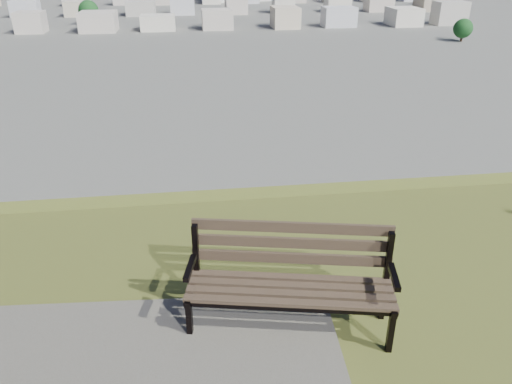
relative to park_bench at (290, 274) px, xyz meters
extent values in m
cube|color=#49392A|center=(-0.05, -0.25, -0.08)|extent=(1.62, 0.42, 0.03)
cube|color=#49392A|center=(-0.03, -0.15, -0.08)|extent=(1.62, 0.42, 0.03)
cube|color=#49392A|center=(-0.01, -0.04, -0.08)|extent=(1.62, 0.42, 0.03)
cube|color=#49392A|center=(0.01, 0.07, -0.08)|extent=(1.62, 0.42, 0.03)
cube|color=#49392A|center=(0.03, 0.14, 0.06)|extent=(1.61, 0.37, 0.09)
cube|color=#49392A|center=(0.03, 0.16, 0.20)|extent=(1.61, 0.37, 0.09)
cube|color=#49392A|center=(0.04, 0.18, 0.33)|extent=(1.61, 0.37, 0.09)
cube|color=black|center=(-0.82, -0.11, -0.28)|extent=(0.06, 0.06, 0.40)
cube|color=black|center=(-0.74, 0.28, -0.06)|extent=(0.06, 0.06, 0.84)
cube|color=black|center=(-0.79, 0.07, -0.11)|extent=(0.14, 0.46, 0.05)
cube|color=black|center=(-0.80, 0.03, 0.12)|extent=(0.11, 0.33, 0.04)
cube|color=black|center=(0.71, -0.43, -0.28)|extent=(0.06, 0.06, 0.40)
cube|color=black|center=(0.79, -0.05, -0.06)|extent=(0.06, 0.06, 0.84)
cube|color=black|center=(0.75, -0.26, -0.11)|extent=(0.14, 0.46, 0.05)
cube|color=black|center=(0.74, -0.30, 0.12)|extent=(0.11, 0.33, 0.04)
cube|color=black|center=(-0.06, -0.26, -0.12)|extent=(1.61, 0.38, 0.04)
cube|color=black|center=(0.02, 0.08, -0.12)|extent=(1.61, 0.38, 0.04)
cube|color=beige|center=(-59.33, 198.32, -21.98)|extent=(11.00, 11.00, 7.00)
cube|color=#C1B3A5|center=(-35.33, 198.32, -21.98)|extent=(11.00, 11.00, 7.00)
cube|color=beige|center=(-11.33, 198.32, -21.98)|extent=(11.00, 11.00, 7.00)
cube|color=silver|center=(12.67, 198.32, -21.98)|extent=(11.00, 11.00, 7.00)
cube|color=beige|center=(36.67, 198.32, -21.98)|extent=(11.00, 11.00, 7.00)
cube|color=tan|center=(60.67, 198.32, -21.98)|extent=(11.00, 11.00, 7.00)
cube|color=beige|center=(84.67, 198.32, -21.98)|extent=(11.00, 11.00, 7.00)
cube|color=#B3ADA2|center=(108.67, 198.32, -21.98)|extent=(11.00, 11.00, 7.00)
cube|color=beige|center=(-71.33, 248.32, -21.98)|extent=(11.00, 11.00, 7.00)
cube|color=silver|center=(-47.33, 248.32, -21.98)|extent=(11.00, 11.00, 7.00)
cube|color=beige|center=(-23.33, 248.32, -21.98)|extent=(11.00, 11.00, 7.00)
cube|color=tan|center=(0.67, 248.32, -21.98)|extent=(11.00, 11.00, 7.00)
cube|color=beige|center=(24.67, 248.32, -21.98)|extent=(11.00, 11.00, 7.00)
cube|color=#B3ADA2|center=(48.67, 248.32, -21.98)|extent=(11.00, 11.00, 7.00)
cube|color=beige|center=(72.67, 248.32, -21.98)|extent=(11.00, 11.00, 7.00)
cube|color=#C1B3A5|center=(96.67, 248.32, -21.98)|extent=(11.00, 11.00, 7.00)
cube|color=beige|center=(120.67, 248.32, -21.98)|extent=(11.00, 11.00, 7.00)
cylinder|color=#35221A|center=(90.67, 158.32, -24.43)|extent=(0.80, 0.80, 2.10)
sphere|color=#133718|center=(90.67, 158.32, -21.28)|extent=(6.30, 6.30, 6.30)
cylinder|color=#35221A|center=(-39.33, 218.32, -24.13)|extent=(0.80, 0.80, 2.70)
sphere|color=#133718|center=(-39.33, 218.32, -20.08)|extent=(8.10, 8.10, 8.10)
cylinder|color=#35221A|center=(130.67, 278.32, -24.51)|extent=(0.80, 0.80, 1.95)
cylinder|color=#35221A|center=(40.67, 298.32, -24.43)|extent=(0.80, 0.80, 2.10)
camera|label=1|loc=(-0.72, -3.24, 2.35)|focal=35.00mm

